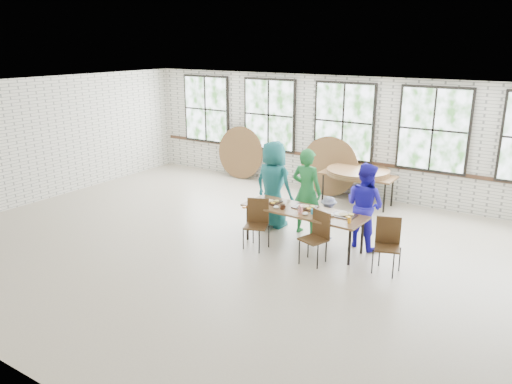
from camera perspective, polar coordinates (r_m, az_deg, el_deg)
room at (r=12.84m, az=9.98°, el=7.72°), size 12.00×12.00×12.00m
dining_table at (r=9.52m, az=5.44°, el=-2.36°), size 2.43×0.90×0.74m
chair_near_left at (r=9.52m, az=0.13°, el=-3.12°), size 0.54×0.53×0.95m
chair_near_right at (r=8.93m, az=7.02°, el=-4.64°), size 0.53×0.52×0.95m
chair_spare at (r=8.84m, az=14.81°, el=-5.32°), size 0.53×0.52×0.95m
adult_teal at (r=10.48m, az=2.00°, el=0.87°), size 0.96×0.68×1.85m
adult_green at (r=10.13m, az=5.80°, el=0.03°), size 0.66×0.44×1.79m
toddler at (r=10.06m, az=8.25°, el=-2.91°), size 0.63×0.48×0.87m
adult_blue at (r=9.67m, az=12.32°, el=-1.51°), size 0.95×0.83×1.65m
storage_table at (r=12.26m, az=11.56°, el=1.75°), size 1.80×0.76×0.74m
tabletop_clutter at (r=9.42m, az=6.03°, el=-2.09°), size 2.05×0.59×0.11m
round_tops_stacked at (r=12.23m, az=11.59°, el=2.29°), size 1.50×1.50×0.13m
round_tops_leaning at (r=13.35m, az=4.72°, el=3.48°), size 4.36×0.44×1.50m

